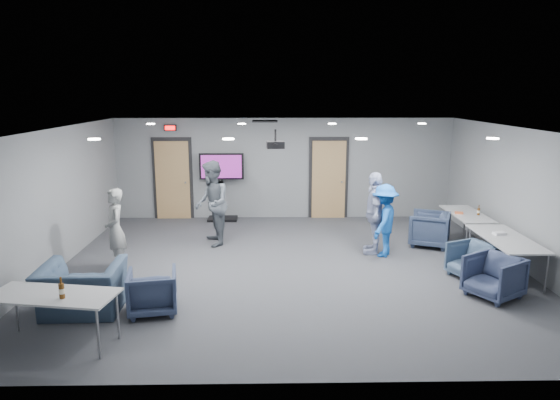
{
  "coord_description": "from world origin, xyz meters",
  "views": [
    {
      "loc": [
        -0.37,
        -9.31,
        3.38
      ],
      "look_at": [
        -0.18,
        0.7,
        1.2
      ],
      "focal_mm": 32.0,
      "sensor_mm": 36.0,
      "label": 1
    }
  ],
  "objects_px": {
    "chair_front_a": "(152,291)",
    "person_d": "(384,220)",
    "chair_right_b": "(472,260)",
    "table_front_left": "(53,297)",
    "table_right_b": "(506,240)",
    "person_c": "(374,213)",
    "projector": "(275,145)",
    "chair_right_c": "(494,277)",
    "chair_front_b": "(82,289)",
    "person_a": "(115,230)",
    "bottle_right": "(479,211)",
    "tv_stand": "(222,182)",
    "bottle_front": "(62,291)",
    "table_right_a": "(467,215)",
    "person_b": "(212,203)",
    "chair_right_a": "(429,229)"
  },
  "relations": [
    {
      "from": "chair_front_a",
      "to": "chair_front_b",
      "type": "xyz_separation_m",
      "value": [
        -1.09,
        0.0,
        0.05
      ]
    },
    {
      "from": "person_a",
      "to": "chair_front_a",
      "type": "bearing_deg",
      "value": 5.88
    },
    {
      "from": "person_c",
      "to": "chair_right_b",
      "type": "distance_m",
      "value": 2.21
    },
    {
      "from": "projector",
      "to": "chair_right_c",
      "type": "bearing_deg",
      "value": -28.45
    },
    {
      "from": "bottle_front",
      "to": "table_right_a",
      "type": "bearing_deg",
      "value": 32.54
    },
    {
      "from": "person_d",
      "to": "table_front_left",
      "type": "relative_size",
      "value": 0.85
    },
    {
      "from": "person_a",
      "to": "chair_right_c",
      "type": "xyz_separation_m",
      "value": [
        6.7,
        -1.47,
        -0.44
      ]
    },
    {
      "from": "chair_right_a",
      "to": "table_right_b",
      "type": "bearing_deg",
      "value": 47.13
    },
    {
      "from": "person_a",
      "to": "projector",
      "type": "distance_m",
      "value": 3.47
    },
    {
      "from": "table_right_a",
      "to": "chair_front_a",
      "type": "bearing_deg",
      "value": 118.61
    },
    {
      "from": "person_c",
      "to": "table_right_a",
      "type": "xyz_separation_m",
      "value": [
        2.18,
        0.51,
        -0.19
      ]
    },
    {
      "from": "person_a",
      "to": "chair_front_b",
      "type": "bearing_deg",
      "value": -22.92
    },
    {
      "from": "person_d",
      "to": "projector",
      "type": "xyz_separation_m",
      "value": [
        -2.26,
        -0.59,
        1.64
      ]
    },
    {
      "from": "person_d",
      "to": "tv_stand",
      "type": "distance_m",
      "value": 4.77
    },
    {
      "from": "person_d",
      "to": "bottle_front",
      "type": "bearing_deg",
      "value": -26.03
    },
    {
      "from": "chair_right_b",
      "to": "projector",
      "type": "distance_m",
      "value": 4.24
    },
    {
      "from": "person_a",
      "to": "chair_right_b",
      "type": "bearing_deg",
      "value": 60.9
    },
    {
      "from": "chair_right_a",
      "to": "chair_right_c",
      "type": "distance_m",
      "value": 2.88
    },
    {
      "from": "person_a",
      "to": "chair_front_a",
      "type": "distance_m",
      "value": 2.3
    },
    {
      "from": "chair_front_b",
      "to": "person_d",
      "type": "bearing_deg",
      "value": -155.18
    },
    {
      "from": "chair_front_a",
      "to": "person_d",
      "type": "bearing_deg",
      "value": -157.91
    },
    {
      "from": "chair_front_b",
      "to": "bottle_front",
      "type": "height_order",
      "value": "bottle_front"
    },
    {
      "from": "chair_right_c",
      "to": "table_right_a",
      "type": "height_order",
      "value": "table_right_a"
    },
    {
      "from": "table_right_b",
      "to": "person_c",
      "type": "bearing_deg",
      "value": 57.42
    },
    {
      "from": "chair_front_a",
      "to": "table_front_left",
      "type": "bearing_deg",
      "value": 32.26
    },
    {
      "from": "chair_front_b",
      "to": "tv_stand",
      "type": "xyz_separation_m",
      "value": [
        1.64,
        5.75,
        0.63
      ]
    },
    {
      "from": "person_b",
      "to": "chair_right_a",
      "type": "height_order",
      "value": "person_b"
    },
    {
      "from": "person_b",
      "to": "chair_front_b",
      "type": "bearing_deg",
      "value": -37.7
    },
    {
      "from": "chair_right_c",
      "to": "bottle_right",
      "type": "bearing_deg",
      "value": 131.2
    },
    {
      "from": "table_right_b",
      "to": "table_front_left",
      "type": "relative_size",
      "value": 1.07
    },
    {
      "from": "bottle_right",
      "to": "chair_right_c",
      "type": "bearing_deg",
      "value": -106.99
    },
    {
      "from": "chair_front_b",
      "to": "tv_stand",
      "type": "bearing_deg",
      "value": -107.96
    },
    {
      "from": "bottle_right",
      "to": "projector",
      "type": "distance_m",
      "value": 4.87
    },
    {
      "from": "chair_right_a",
      "to": "projector",
      "type": "distance_m",
      "value": 4.19
    },
    {
      "from": "chair_right_c",
      "to": "chair_front_a",
      "type": "distance_m",
      "value": 5.58
    },
    {
      "from": "person_a",
      "to": "tv_stand",
      "type": "xyz_separation_m",
      "value": [
        1.68,
        3.8,
        0.23
      ]
    },
    {
      "from": "person_c",
      "to": "chair_right_b",
      "type": "xyz_separation_m",
      "value": [
        1.53,
        -1.49,
        -0.55
      ]
    },
    {
      "from": "person_c",
      "to": "tv_stand",
      "type": "relative_size",
      "value": 0.97
    },
    {
      "from": "person_c",
      "to": "person_d",
      "type": "bearing_deg",
      "value": 48.76
    },
    {
      "from": "chair_right_b",
      "to": "chair_front_a",
      "type": "height_order",
      "value": "chair_front_a"
    },
    {
      "from": "table_right_b",
      "to": "tv_stand",
      "type": "height_order",
      "value": "tv_stand"
    },
    {
      "from": "person_a",
      "to": "chair_right_c",
      "type": "bearing_deg",
      "value": 53.31
    },
    {
      "from": "person_d",
      "to": "table_right_b",
      "type": "bearing_deg",
      "value": 86.47
    },
    {
      "from": "chair_front_b",
      "to": "table_right_a",
      "type": "distance_m",
      "value": 8.05
    },
    {
      "from": "table_right_b",
      "to": "bottle_right",
      "type": "distance_m",
      "value": 1.75
    },
    {
      "from": "person_d",
      "to": "chair_right_b",
      "type": "bearing_deg",
      "value": 73.58
    },
    {
      "from": "person_c",
      "to": "projector",
      "type": "distance_m",
      "value": 2.71
    },
    {
      "from": "table_front_left",
      "to": "chair_right_a",
      "type": "bearing_deg",
      "value": 43.26
    },
    {
      "from": "table_front_left",
      "to": "bottle_front",
      "type": "distance_m",
      "value": 0.29
    },
    {
      "from": "person_a",
      "to": "person_d",
      "type": "bearing_deg",
      "value": 73.49
    }
  ]
}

